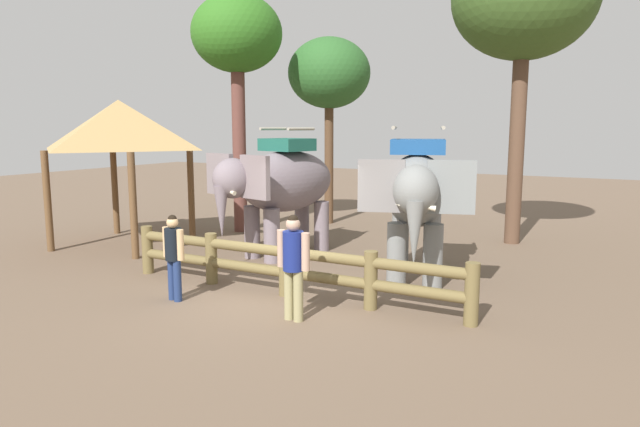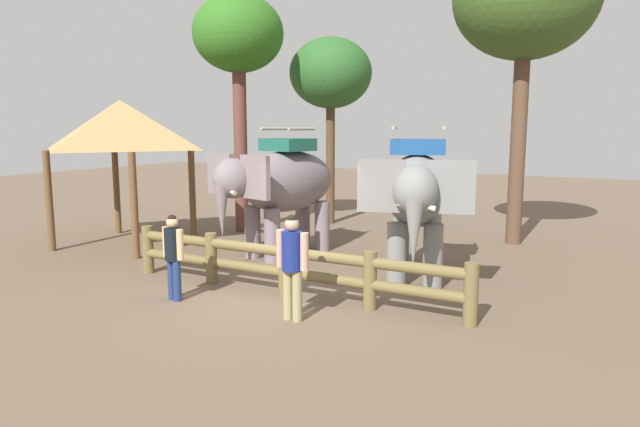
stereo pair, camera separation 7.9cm
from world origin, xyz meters
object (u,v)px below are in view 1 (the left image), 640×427
tourist_man_in_blue (174,251)px  tree_back_center (237,39)px  thatched_shelter (119,126)px  tree_far_right (329,75)px  elephant_center (417,194)px  tree_far_left (524,1)px  tourist_woman_in_black (293,260)px  elephant_near_left (280,185)px  log_fence (285,264)px

tourist_man_in_blue → tree_back_center: size_ratio=0.23×
thatched_shelter → tree_far_right: (3.27, 5.76, 1.62)m
elephant_center → tree_far_left: bearing=77.2°
elephant_center → tourist_woman_in_black: elephant_center is taller
tourist_woman_in_black → tourist_man_in_blue: size_ratio=1.11×
tourist_man_in_blue → thatched_shelter: size_ratio=0.40×
elephant_near_left → tree_far_right: (-1.19, 4.85, 3.04)m
thatched_shelter → tree_far_left: bearing=29.8°
log_fence → elephant_center: bearing=52.3°
elephant_near_left → tourist_man_in_blue: (0.26, -4.07, -0.85)m
log_fence → tree_far_right: bearing=111.9°
elephant_center → thatched_shelter: thatched_shelter is taller
tourist_woman_in_black → tourist_man_in_blue: 2.52m
elephant_near_left → tree_far_right: 5.85m
tree_far_left → tree_far_right: (-5.98, 0.46, -1.60)m
elephant_near_left → thatched_shelter: (-4.46, -0.91, 1.42)m
tourist_man_in_blue → tree_far_left: (4.53, 8.46, 5.50)m
tree_back_center → elephant_center: bearing=-22.6°
elephant_center → tourist_man_in_blue: size_ratio=2.38×
elephant_near_left → elephant_center: elephant_center is taller
tourist_woman_in_black → tree_back_center: (-5.64, 6.18, 4.70)m
elephant_center → thatched_shelter: 8.27m
tourist_man_in_blue → thatched_shelter: (-4.72, 3.16, 2.27)m
elephant_center → tourist_man_in_blue: bearing=-133.8°
tourist_man_in_blue → elephant_center: bearing=46.2°
elephant_near_left → tree_far_right: tree_far_right is taller
log_fence → elephant_center: (1.79, 2.31, 1.20)m
elephant_near_left → tourist_woman_in_black: 4.89m
elephant_center → tree_back_center: size_ratio=0.55×
elephant_near_left → tree_back_center: tree_back_center is taller
log_fence → thatched_shelter: size_ratio=1.80×
elephant_center → elephant_near_left: bearing=172.2°
elephant_near_left → tree_far_left: bearing=42.5°
thatched_shelter → tree_far_right: size_ratio=0.68×
elephant_center → thatched_shelter: bearing=-177.1°
thatched_shelter → log_fence: bearing=-16.7°
tree_far_right → elephant_near_left: bearing=-76.2°
elephant_near_left → tree_back_center: 5.36m
tourist_woman_in_black → thatched_shelter: (-7.23, 3.04, 2.17)m
tree_back_center → tree_far_right: tree_back_center is taller
tree_back_center → tourist_man_in_blue: bearing=-63.6°
tourist_woman_in_black → tree_back_center: bearing=132.4°
elephant_center → tourist_woman_in_black: 3.65m
log_fence → elephant_center: elephant_center is taller
tree_far_right → thatched_shelter: bearing=-119.6°
log_fence → thatched_shelter: 7.12m
log_fence → elephant_center: 3.16m
thatched_shelter → tree_far_right: 6.82m
tree_far_left → elephant_center: bearing=-102.8°
log_fence → tourist_woman_in_black: tourist_woman_in_black is taller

